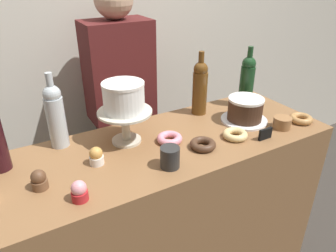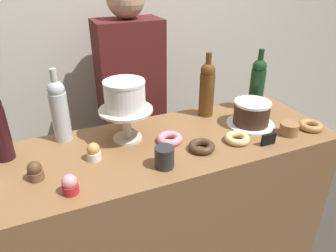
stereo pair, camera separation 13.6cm
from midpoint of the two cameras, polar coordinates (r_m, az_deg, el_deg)
The scene contains 20 objects.
back_wall at distance 2.04m, azimuth -14.58°, elevation 16.26°, with size 6.00×0.05×2.60m.
display_counter at distance 1.69m, azimuth -2.41°, elevation -17.13°, with size 1.52×0.55×0.96m.
cake_stand_pedestal at distance 1.38m, azimuth -10.49°, elevation 0.84°, with size 0.23×0.23×0.15m.
white_layer_cake at distance 1.33m, azimuth -10.89°, elevation 5.07°, with size 0.18×0.18×0.13m.
silver_serving_platter at distance 1.61m, azimuth 11.15°, elevation 1.01°, with size 0.23×0.23×0.01m.
chocolate_round_cake at distance 1.58m, azimuth 11.35°, elevation 3.00°, with size 0.17×0.17×0.11m.
wine_bottle_amber at distance 1.61m, azimuth 3.35°, elevation 6.97°, with size 0.08×0.08×0.33m.
wine_bottle_green at distance 1.74m, azimuth 11.83°, elevation 7.95°, with size 0.08×0.08×0.33m.
wine_bottle_clear at distance 1.41m, azimuth -22.19°, elevation 1.78°, with size 0.08×0.08×0.33m.
cupcake_caramel at distance 1.28m, azimuth -15.76°, elevation -5.35°, with size 0.06×0.06×0.07m.
cupcake_chocolate at distance 1.22m, azimuth -25.20°, elevation -8.88°, with size 0.06×0.06×0.07m.
cupcake_strawberry at distance 1.12m, azimuth -19.10°, elevation -11.15°, with size 0.06×0.06×0.07m.
donut_pink at distance 1.39m, azimuth -2.44°, elevation -2.41°, with size 0.11×0.11×0.03m.
donut_maple at distance 1.67m, azimuth 20.68°, elevation 1.17°, with size 0.11×0.11×0.03m.
donut_glazed at distance 1.44m, azimuth 9.36°, elevation -1.61°, with size 0.11×0.11×0.03m.
donut_chocolate at distance 1.35m, azimuth 3.42°, elevation -3.40°, with size 0.11×0.11×0.03m.
cookie_stack at distance 1.57m, azimuth 17.54°, elevation 0.49°, with size 0.08×0.08×0.05m.
price_sign_chalkboard at distance 1.45m, azimuth 14.56°, elevation -1.45°, with size 0.07×0.01×0.05m.
coffee_cup_ceramic at distance 1.22m, azimuth -2.86°, elevation -5.73°, with size 0.08×0.08×0.08m.
barista_figure at distance 1.92m, azimuth -10.24°, elevation 1.42°, with size 0.36×0.22×1.60m.
Camera 1 is at (-0.60, -1.05, 1.67)m, focal length 33.93 mm.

